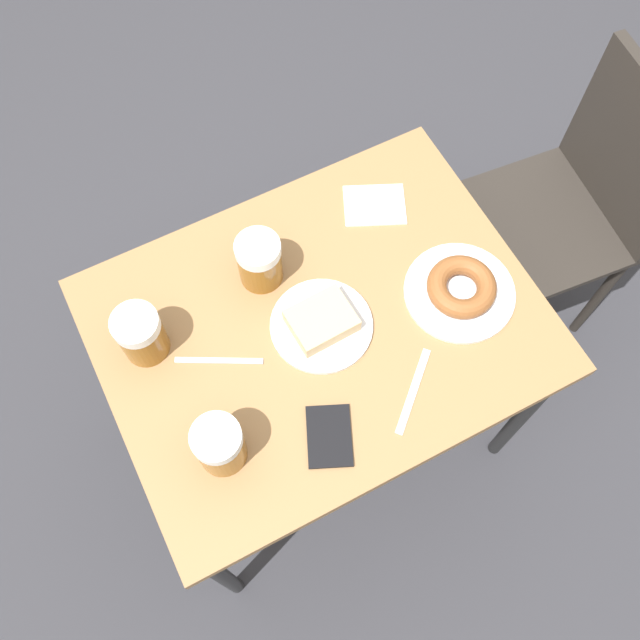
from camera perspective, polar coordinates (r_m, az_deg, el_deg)
ground_plane at (r=2.18m, az=-0.00°, el=-8.01°), size 8.00×8.00×0.00m
table at (r=1.57m, az=-0.00°, el=-1.35°), size 0.71×0.92×0.71m
chair at (r=1.99m, az=20.08°, el=9.22°), size 0.44×0.44×0.88m
plate_with_cake at (r=1.49m, az=0.06°, el=-0.26°), size 0.22×0.22×0.05m
plate_with_donut at (r=1.55m, az=11.19°, el=2.46°), size 0.24×0.24×0.05m
beer_mug_left at (r=1.37m, az=-8.04°, el=-9.88°), size 0.10×0.10×0.13m
beer_mug_center at (r=1.48m, az=-14.13°, el=-1.12°), size 0.10×0.10×0.13m
beer_mug_right at (r=1.51m, az=-4.86°, el=4.74°), size 0.10×0.10×0.13m
napkin_folded at (r=1.66m, az=4.38°, el=9.15°), size 0.16×0.17×0.00m
fork at (r=1.49m, az=-8.09°, el=-3.23°), size 0.10×0.17×0.00m
knife at (r=1.47m, az=7.46°, el=-5.65°), size 0.14×0.15×0.00m
passport_near_edge at (r=1.42m, az=0.74°, el=-9.27°), size 0.15×0.13×0.01m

